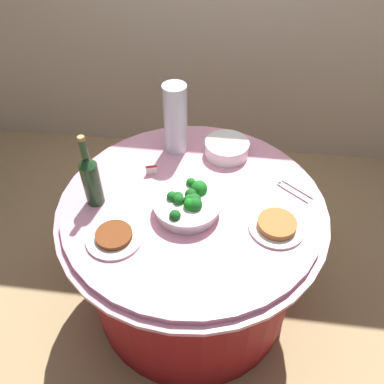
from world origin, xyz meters
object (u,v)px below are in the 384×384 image
Objects in this scene: broccoli_bowl at (188,204)px; decorative_fruit_vase at (175,122)px; plate_stack at (227,148)px; label_placard_front at (151,169)px; food_plate_stir_fry at (114,237)px; wine_bottle at (91,179)px; food_plate_peanuts at (277,225)px; serving_tongs at (293,190)px.

decorative_fruit_vase is at bearing 105.34° from broccoli_bowl.
decorative_fruit_vase reaches higher than plate_stack.
broccoli_bowl is 0.82× the size of decorative_fruit_vase.
plate_stack is 3.82× the size of label_placard_front.
food_plate_stir_fry is 0.40m from label_placard_front.
broccoli_bowl is at bearing 34.35° from food_plate_stir_fry.
wine_bottle is 0.30m from label_placard_front.
wine_bottle reaches higher than food_plate_peanuts.
broccoli_bowl is 1.27× the size of food_plate_peanuts.
food_plate_peanuts is at bearing -4.32° from wine_bottle.
wine_bottle reaches higher than serving_tongs.
serving_tongs is at bearing 26.92° from food_plate_stir_fry.
broccoli_bowl is 1.84× the size of serving_tongs.
wine_bottle is 1.53× the size of food_plate_stir_fry.
decorative_fruit_vase is 0.67m from food_plate_peanuts.
food_plate_peanuts is (0.36, -0.05, -0.03)m from broccoli_bowl.
food_plate_stir_fry is at bearing -104.32° from decorative_fruit_vase.
label_placard_front is (-0.63, 0.03, 0.03)m from serving_tongs.
food_plate_peanuts is at bearing -109.71° from serving_tongs.
plate_stack is 0.50m from food_plate_peanuts.
plate_stack is at bearing 144.39° from serving_tongs.
broccoli_bowl is at bearing -158.08° from serving_tongs.
food_plate_stir_fry is 4.00× the size of label_placard_front.
food_plate_stir_fry is at bearing -168.06° from food_plate_peanuts.
label_placard_front reaches higher than food_plate_stir_fry.
decorative_fruit_vase is at bearing 157.06° from serving_tongs.
serving_tongs is at bearing 70.29° from food_plate_peanuts.
broccoli_bowl is 1.27× the size of food_plate_stir_fry.
wine_bottle is 0.76m from food_plate_peanuts.
food_plate_peanuts reaches higher than serving_tongs.
broccoli_bowl is 1.33× the size of plate_stack.
plate_stack reaches higher than food_plate_stir_fry.
label_placard_front is (-0.19, 0.21, -0.01)m from broccoli_bowl.
plate_stack is 0.38m from serving_tongs.
food_plate_peanuts is at bearing -7.69° from broccoli_bowl.
food_plate_stir_fry is at bearing -55.17° from wine_bottle.
decorative_fruit_vase is (0.28, 0.40, 0.02)m from wine_bottle.
serving_tongs is at bearing -35.61° from plate_stack.
wine_bottle is 0.86m from serving_tongs.
serving_tongs is at bearing 11.42° from wine_bottle.
label_placard_front is at bearing 154.96° from food_plate_peanuts.
label_placard_front is (0.07, 0.39, 0.02)m from food_plate_stir_fry.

